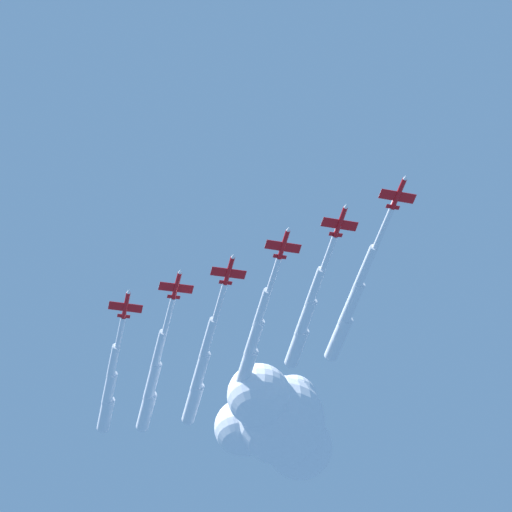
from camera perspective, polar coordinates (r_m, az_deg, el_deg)
The scene contains 7 objects.
jet_lead at distance 264.86m, azimuth 5.17°, elevation -2.63°, with size 52.27×35.79×3.70m.
jet_port_inner at distance 264.88m, azimuth 2.72°, elevation -3.33°, with size 47.33×31.35×3.69m.
jet_starboard_inner at distance 269.79m, azimuth -0.07°, elevation -4.43°, with size 47.92×31.49×3.68m.
jet_port_mid at distance 277.18m, azimuth -3.01°, elevation -6.27°, with size 53.51×35.46×3.72m.
jet_starboard_mid at distance 284.10m, azimuth -5.59°, elevation -6.75°, with size 52.31×35.12×3.76m.
jet_port_outer at distance 287.83m, azimuth -7.88°, elevation -7.07°, with size 47.30×31.26×3.71m.
cloud_puff at distance 294.45m, azimuth 1.16°, elevation -8.88°, with size 41.28×31.44×24.86m.
Camera 1 is at (156.06, 56.22, -41.32)m, focal length 74.27 mm.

